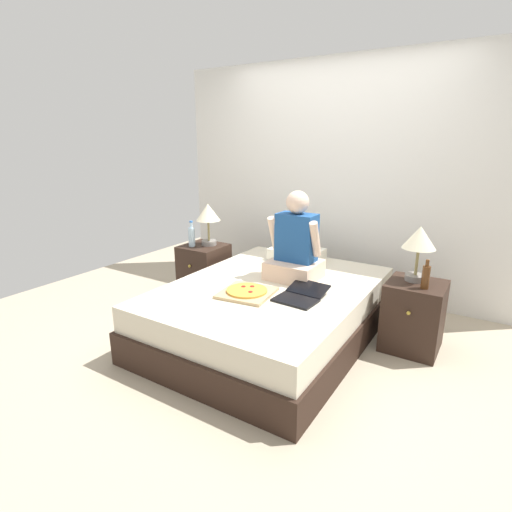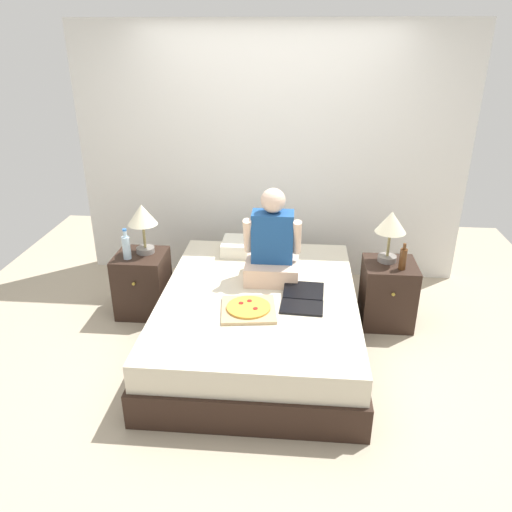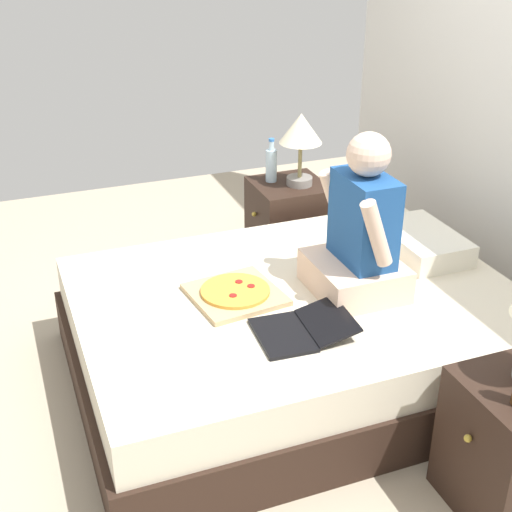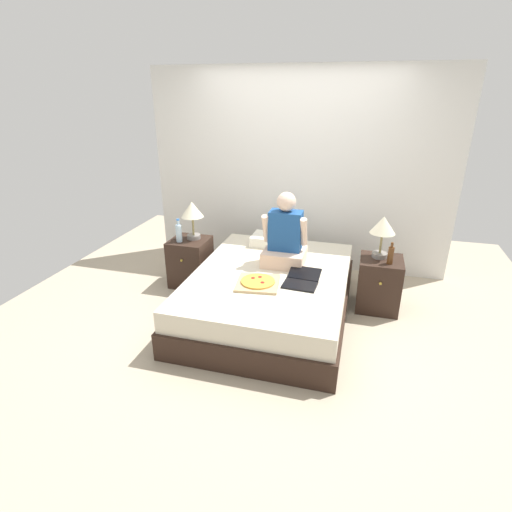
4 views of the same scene
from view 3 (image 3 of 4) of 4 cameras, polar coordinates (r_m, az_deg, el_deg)
The scene contains 9 objects.
ground_plane at distance 3.69m, azimuth 3.01°, elevation -9.29°, with size 5.84×5.84×0.00m, color tan.
bed at distance 3.55m, azimuth 3.10°, elevation -6.22°, with size 1.59×2.13×0.48m.
nightstand_left at distance 4.57m, azimuth 2.61°, elevation 2.46°, with size 0.44×0.47×0.57m.
lamp_on_left_nightstand at distance 4.33m, azimuth 3.60°, elevation 9.75°, with size 0.26×0.26×0.45m.
water_bottle at distance 4.45m, azimuth 1.23°, elevation 7.35°, with size 0.07×0.07×0.28m.
pillow at distance 3.86m, azimuth 13.06°, elevation 1.08°, with size 0.52×0.34×0.12m, color silver.
person_seated at distance 3.34m, azimuth 8.31°, elevation 1.62°, with size 0.47×0.40×0.78m.
laptop at distance 3.09m, azimuth 3.35°, elevation -5.94°, with size 0.34×0.43×0.07m.
pizza_box at distance 3.37m, azimuth -1.67°, elevation -3.00°, with size 0.45×0.45×0.04m.
Camera 3 is at (2.71, -1.24, 2.17)m, focal length 50.00 mm.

